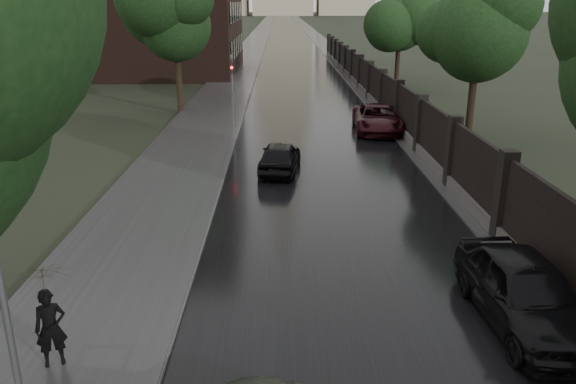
{
  "coord_description": "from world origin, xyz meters",
  "views": [
    {
      "loc": [
        -1.79,
        -5.0,
        6.61
      ],
      "look_at": [
        -1.57,
        10.03,
        1.5
      ],
      "focal_mm": 35.0,
      "sensor_mm": 36.0,
      "label": 1
    }
  ],
  "objects_px": {
    "car_right_far": "(377,119)",
    "traffic_light": "(232,86)",
    "pedestrian_umbrella": "(44,288)",
    "lamp_post": "(7,318)",
    "tree_right_b": "(478,39)",
    "tree_right_c": "(400,24)",
    "tree_left_far": "(176,26)",
    "car_right_near": "(525,292)",
    "hatchback_left": "(280,157)"
  },
  "relations": [
    {
      "from": "car_right_far",
      "to": "traffic_light",
      "type": "bearing_deg",
      "value": 179.15
    },
    {
      "from": "pedestrian_umbrella",
      "to": "lamp_post",
      "type": "bearing_deg",
      "value": -99.52
    },
    {
      "from": "tree_right_b",
      "to": "tree_right_c",
      "type": "xyz_separation_m",
      "value": [
        0.0,
        18.0,
        0.0
      ]
    },
    {
      "from": "tree_left_far",
      "to": "pedestrian_umbrella",
      "type": "xyz_separation_m",
      "value": [
        1.97,
        -25.98,
        -3.49
      ]
    },
    {
      "from": "pedestrian_umbrella",
      "to": "car_right_near",
      "type": "bearing_deg",
      "value": -14.48
    },
    {
      "from": "tree_right_b",
      "to": "tree_right_c",
      "type": "height_order",
      "value": "same"
    },
    {
      "from": "tree_right_b",
      "to": "car_right_far",
      "type": "bearing_deg",
      "value": 149.25
    },
    {
      "from": "car_right_near",
      "to": "pedestrian_umbrella",
      "type": "bearing_deg",
      "value": -173.65
    },
    {
      "from": "tree_left_far",
      "to": "car_right_near",
      "type": "relative_size",
      "value": 1.63
    },
    {
      "from": "tree_left_far",
      "to": "tree_right_b",
      "type": "height_order",
      "value": "tree_left_far"
    },
    {
      "from": "traffic_light",
      "to": "car_right_far",
      "type": "distance_m",
      "value": 7.9
    },
    {
      "from": "traffic_light",
      "to": "tree_left_far",
      "type": "bearing_deg",
      "value": 126.47
    },
    {
      "from": "lamp_post",
      "to": "traffic_light",
      "type": "bearing_deg",
      "value": 87.32
    },
    {
      "from": "hatchback_left",
      "to": "pedestrian_umbrella",
      "type": "bearing_deg",
      "value": 78.98
    },
    {
      "from": "tree_right_b",
      "to": "car_right_near",
      "type": "distance_m",
      "value": 17.49
    },
    {
      "from": "car_right_far",
      "to": "pedestrian_umbrella",
      "type": "height_order",
      "value": "pedestrian_umbrella"
    },
    {
      "from": "tree_left_far",
      "to": "car_right_near",
      "type": "xyz_separation_m",
      "value": [
        11.4,
        -24.48,
        -4.47
      ]
    },
    {
      "from": "traffic_light",
      "to": "lamp_post",
      "type": "bearing_deg",
      "value": -92.68
    },
    {
      "from": "tree_right_c",
      "to": "car_right_far",
      "type": "bearing_deg",
      "value": -104.76
    },
    {
      "from": "tree_right_b",
      "to": "car_right_near",
      "type": "xyz_separation_m",
      "value": [
        -4.1,
        -16.48,
        -4.18
      ]
    },
    {
      "from": "tree_right_b",
      "to": "hatchback_left",
      "type": "bearing_deg",
      "value": -152.09
    },
    {
      "from": "car_right_near",
      "to": "pedestrian_umbrella",
      "type": "distance_m",
      "value": 9.6
    },
    {
      "from": "lamp_post",
      "to": "car_right_near",
      "type": "distance_m",
      "value": 9.86
    },
    {
      "from": "tree_left_far",
      "to": "hatchback_left",
      "type": "distance_m",
      "value": 15.06
    },
    {
      "from": "tree_left_far",
      "to": "lamp_post",
      "type": "distance_m",
      "value": 28.73
    },
    {
      "from": "lamp_post",
      "to": "pedestrian_umbrella",
      "type": "relative_size",
      "value": 2.14
    },
    {
      "from": "tree_right_c",
      "to": "hatchback_left",
      "type": "height_order",
      "value": "tree_right_c"
    },
    {
      "from": "hatchback_left",
      "to": "pedestrian_umbrella",
      "type": "height_order",
      "value": "pedestrian_umbrella"
    },
    {
      "from": "lamp_post",
      "to": "pedestrian_umbrella",
      "type": "xyz_separation_m",
      "value": [
        -0.63,
        2.52,
        -0.92
      ]
    },
    {
      "from": "car_right_near",
      "to": "pedestrian_umbrella",
      "type": "relative_size",
      "value": 1.89
    },
    {
      "from": "tree_left_far",
      "to": "car_right_near",
      "type": "distance_m",
      "value": 27.37
    },
    {
      "from": "car_right_near",
      "to": "car_right_far",
      "type": "bearing_deg",
      "value": 87.3
    },
    {
      "from": "hatchback_left",
      "to": "tree_left_far",
      "type": "bearing_deg",
      "value": -57.45
    },
    {
      "from": "tree_right_b",
      "to": "hatchback_left",
      "type": "xyz_separation_m",
      "value": [
        -9.3,
        -4.93,
        -4.31
      ]
    },
    {
      "from": "tree_right_c",
      "to": "pedestrian_umbrella",
      "type": "bearing_deg",
      "value": -110.6
    },
    {
      "from": "tree_right_b",
      "to": "tree_right_c",
      "type": "bearing_deg",
      "value": 90.0
    },
    {
      "from": "tree_right_c",
      "to": "lamp_post",
      "type": "xyz_separation_m",
      "value": [
        -12.9,
        -38.5,
        -2.28
      ]
    },
    {
      "from": "traffic_light",
      "to": "hatchback_left",
      "type": "height_order",
      "value": "traffic_light"
    },
    {
      "from": "hatchback_left",
      "to": "car_right_far",
      "type": "xyz_separation_m",
      "value": [
        5.2,
        7.37,
        0.08
      ]
    },
    {
      "from": "hatchback_left",
      "to": "car_right_near",
      "type": "height_order",
      "value": "car_right_near"
    },
    {
      "from": "lamp_post",
      "to": "car_right_near",
      "type": "height_order",
      "value": "lamp_post"
    },
    {
      "from": "hatchback_left",
      "to": "lamp_post",
      "type": "bearing_deg",
      "value": 83.91
    },
    {
      "from": "car_right_near",
      "to": "car_right_far",
      "type": "height_order",
      "value": "car_right_near"
    },
    {
      "from": "tree_right_c",
      "to": "car_right_near",
      "type": "relative_size",
      "value": 1.55
    },
    {
      "from": "tree_right_b",
      "to": "hatchback_left",
      "type": "distance_m",
      "value": 11.37
    },
    {
      "from": "tree_right_b",
      "to": "pedestrian_umbrella",
      "type": "xyz_separation_m",
      "value": [
        -13.53,
        -17.98,
        -3.2
      ]
    },
    {
      "from": "tree_left_far",
      "to": "tree_right_c",
      "type": "bearing_deg",
      "value": 32.83
    },
    {
      "from": "traffic_light",
      "to": "tree_right_b",
      "type": "bearing_deg",
      "value": -14.24
    },
    {
      "from": "tree_left_far",
      "to": "car_right_far",
      "type": "height_order",
      "value": "tree_left_far"
    },
    {
      "from": "traffic_light",
      "to": "car_right_near",
      "type": "height_order",
      "value": "traffic_light"
    }
  ]
}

